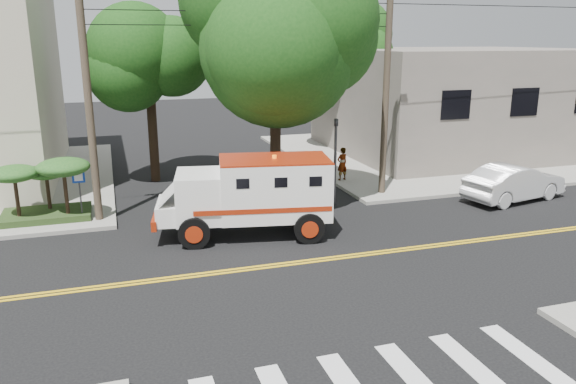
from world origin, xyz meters
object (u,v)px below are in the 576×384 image
object	(u,v)px
parked_sedan	(514,183)
pedestrian_a	(342,164)
armored_truck	(252,192)
pedestrian_b	(399,161)

from	to	relation	value
parked_sedan	pedestrian_a	xyz separation A→B (m)	(-5.85, 5.00, 0.16)
armored_truck	pedestrian_a	bearing A→B (deg)	55.07
pedestrian_a	pedestrian_b	bearing A→B (deg)	155.43
pedestrian_a	pedestrian_b	distance (m)	2.88
parked_sedan	pedestrian_b	bearing A→B (deg)	21.35
armored_truck	pedestrian_a	size ratio (longest dim) A/B	4.00
armored_truck	pedestrian_b	size ratio (longest dim) A/B	3.90
pedestrian_a	pedestrian_b	xyz separation A→B (m)	(2.85, -0.38, 0.02)
armored_truck	parked_sedan	distance (m)	11.81
pedestrian_b	parked_sedan	bearing A→B (deg)	157.11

